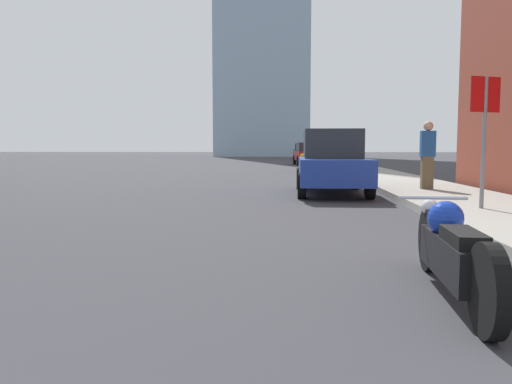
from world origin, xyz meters
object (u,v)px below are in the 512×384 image
Objects in this scene: parked_car_white at (305,152)px; stop_sign at (485,119)px; motorcycle at (452,251)px; pedestrian at (428,154)px; parked_car_green at (302,151)px; parked_car_yellow at (319,156)px; parked_car_red at (307,154)px; parked_car_blue at (331,163)px.

stop_sign reaches higher than parked_car_white.
stop_sign is (1.99, 4.84, 1.31)m from motorcycle.
parked_car_green is at bearing 92.93° from pedestrian.
parked_car_yellow is 1.03× the size of parked_car_red.
pedestrian is at bearing -83.45° from parked_car_green.
parked_car_blue is 1.07× the size of parked_car_green.
parked_car_red is at bearing 93.91° from motorcycle.
stop_sign is 4.26m from pedestrian.
parked_car_white is 1.90× the size of stop_sign.
parked_car_white is at bearing 93.01° from stop_sign.
stop_sign is at bearing -62.69° from parked_car_blue.
pedestrian is (0.16, 4.21, -0.64)m from stop_sign.
parked_car_green is (-0.34, 35.58, 0.08)m from parked_car_yellow.
motorcycle is 45.70m from parked_car_white.
parked_car_white is at bearing 83.41° from parked_car_red.
parked_car_red is at bearing 94.58° from stop_sign.
pedestrian reaches higher than parked_car_yellow.
parked_car_red is 28.67m from stop_sign.
motorcycle is 0.52× the size of parked_car_red.
stop_sign is at bearing 71.09° from motorcycle.
parked_car_yellow is at bearing -85.84° from parked_car_green.
parked_car_yellow is 1.08× the size of parked_car_white.
parked_car_white is 2.47× the size of pedestrian.
pedestrian reaches higher than motorcycle.
parked_car_blue is 12.60m from parked_car_yellow.
motorcycle is 5.40m from stop_sign.
parked_car_blue is 4.98m from stop_sign.
parked_car_green is 1.90× the size of stop_sign.
parked_car_green is at bearing 93.72° from motorcycle.
parked_car_yellow is 17.09m from stop_sign.
parked_car_blue is at bearing -84.90° from parked_car_white.
parked_car_yellow reaches higher than motorcycle.
motorcycle is at bearing -88.48° from parked_car_blue.
parked_car_green is (-0.03, 23.95, 0.06)m from parked_car_red.
parked_car_blue is at bearing 95.12° from motorcycle.
pedestrian is (2.31, -36.65, 0.20)m from parked_car_white.
stop_sign reaches higher than parked_car_yellow.
pedestrian reaches higher than parked_car_red.
parked_car_green is at bearing 94.60° from parked_car_yellow.
pedestrian is at bearing -90.18° from parked_car_red.
parked_car_white is at bearing 93.59° from motorcycle.
stop_sign is (2.27, -4.35, 0.86)m from parked_car_blue.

